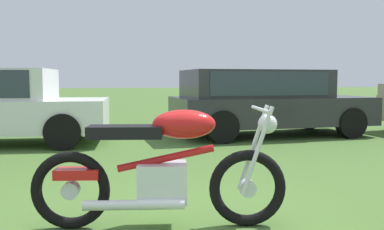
% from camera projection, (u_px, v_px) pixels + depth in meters
% --- Properties ---
extents(motorcycle_red, '(2.10, 0.64, 1.02)m').
position_uv_depth(motorcycle_red, '(163.00, 169.00, 3.40)').
color(motorcycle_red, black).
rests_on(motorcycle_red, ground).
extents(car_charcoal, '(4.37, 2.17, 1.43)m').
position_uv_depth(car_charcoal, '(263.00, 98.00, 9.02)').
color(car_charcoal, '#2D2D33').
rests_on(car_charcoal, ground).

